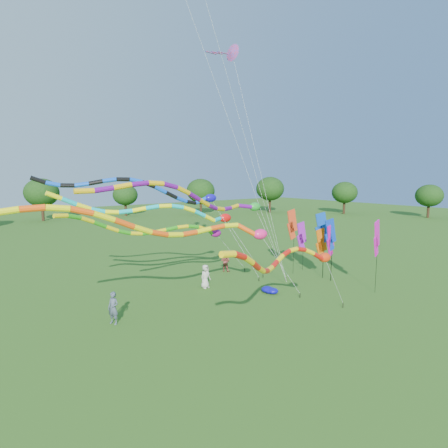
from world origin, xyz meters
TOP-DOWN VIEW (x-y plane):
  - ground at (0.00, 0.00)m, footprint 160.00×160.00m
  - tree_ring at (-0.73, -2.38)m, footprint 111.69×117.17m
  - tube_kite_red at (-4.43, -2.78)m, footprint 11.89×3.77m
  - tube_kite_orange at (-7.07, 2.35)m, footprint 16.50×1.26m
  - tube_kite_purple at (-4.81, 3.60)m, footprint 15.62×2.55m
  - tube_kite_blue at (-6.19, 7.41)m, footprint 14.48×3.07m
  - tube_kite_cyan at (-4.99, 7.46)m, footprint 14.79×2.10m
  - tube_kite_green at (-4.60, 8.81)m, footprint 14.47×1.15m
  - delta_kite_high_c at (-0.37, 6.85)m, footprint 5.13×3.52m
  - banner_pole_magenta_a at (5.98, -0.78)m, footprint 1.14×0.37m
  - banner_pole_violet at (6.89, 6.49)m, footprint 1.16×0.10m
  - banner_pole_orange at (6.10, 3.84)m, footprint 1.16×0.23m
  - banner_pole_red at (5.28, 6.12)m, footprint 1.16×0.11m
  - banner_pole_magenta_b at (6.03, 2.94)m, footprint 1.15×0.30m
  - banner_pole_blue_a at (6.16, 3.90)m, footprint 1.10×0.53m
  - banner_pole_blue_b at (5.95, 2.92)m, footprint 1.16×0.23m
  - blue_nylon_heap at (0.52, 3.55)m, footprint 1.11×1.36m
  - person_a at (-2.41, 7.25)m, footprint 0.91×0.69m
  - person_b at (-10.06, 4.93)m, footprint 0.68×0.77m
  - person_c at (1.55, 10.04)m, footprint 0.97×1.04m

SIDE VIEW (x-z plane):
  - ground at x=0.00m, z-range 0.00..0.00m
  - blue_nylon_heap at x=0.52m, z-range -0.02..0.37m
  - person_a at x=-2.41m, z-range 0.00..1.69m
  - person_c at x=1.55m, z-range 0.00..1.70m
  - person_b at x=-10.06m, z-range 0.00..1.78m
  - banner_pole_orange at x=6.10m, z-range 0.74..4.72m
  - banner_pole_violet at x=6.89m, z-range 0.82..4.98m
  - banner_pole_magenta_b at x=6.03m, z-range 0.94..5.35m
  - banner_pole_blue_b at x=5.95m, z-range 1.15..5.97m
  - banner_pole_magenta_a at x=5.98m, z-range 1.27..6.35m
  - banner_pole_blue_a at x=6.16m, z-range 1.33..6.54m
  - banner_pole_red at x=5.28m, z-range 1.40..6.73m
  - tube_kite_red at x=-4.43m, z-range 1.18..7.31m
  - tube_kite_green at x=-4.60m, z-range 1.05..7.48m
  - tube_kite_orange at x=-7.07m, z-range 1.60..9.07m
  - tree_ring at x=-0.73m, z-range 0.73..10.26m
  - tube_kite_cyan at x=-4.99m, z-range 1.78..9.39m
  - tube_kite_purple at x=-4.81m, z-range 2.39..10.76m
  - tube_kite_blue at x=-6.19m, z-range 2.75..11.22m
  - delta_kite_high_c at x=-0.37m, z-range 7.81..24.81m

